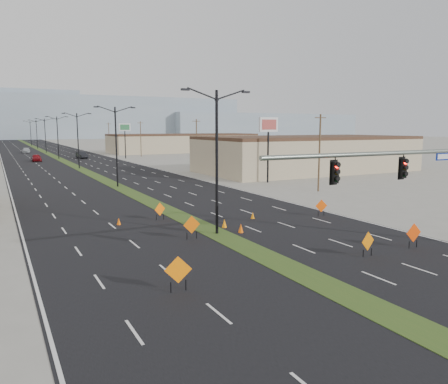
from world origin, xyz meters
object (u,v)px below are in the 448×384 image
signal_mast (425,174)px  cone_1 (224,224)px  streetlight_2 (78,139)px  car_far (26,150)px  construction_sign_2 (160,210)px  streetlight_3 (58,136)px  construction_sign_0 (178,271)px  streetlight_5 (37,133)px  streetlight_6 (31,132)px  cone_2 (253,215)px  streetlight_0 (217,158)px  streetlight_1 (116,144)px  cone_3 (119,221)px  cone_0 (241,228)px  construction_sign_3 (368,242)px  car_mid (82,155)px  car_left (36,158)px  pole_sign_east_far (125,130)px  pole_sign_east_near (268,130)px  construction_sign_1 (192,226)px  streetlight_4 (45,134)px  construction_sign_5 (321,207)px  construction_sign_4 (414,234)px

signal_mast → cone_1: size_ratio=25.26×
streetlight_2 → cone_1: size_ratio=15.53×
car_far → construction_sign_2: bearing=-83.1°
streetlight_3 → construction_sign_0: size_ratio=5.92×
streetlight_5 → streetlight_6: bearing=90.0°
streetlight_2 → cone_2: (4.96, -52.75, -5.14)m
streetlight_0 → construction_sign_2: (-2.00, 6.35, -4.58)m
streetlight_1 → construction_sign_0: bearing=-100.0°
streetlight_5 → cone_3: bearing=-92.3°
cone_3 → construction_sign_0: bearing=-94.2°
car_far → cone_0: (6.95, -114.18, -0.41)m
streetlight_1 → construction_sign_3: bearing=-81.8°
car_far → construction_sign_2: car_far is taller
streetlight_5 → construction_sign_0: bearing=-92.5°
car_mid → construction_sign_0: size_ratio=2.90×
streetlight_2 → streetlight_6: same height
streetlight_5 → construction_sign_0: streetlight_5 is taller
cone_3 → signal_mast: bearing=-49.1°
streetlight_1 → cone_1: (1.38, -26.53, -5.10)m
streetlight_5 → car_left: size_ratio=2.12×
streetlight_2 → pole_sign_east_far: bearing=56.4°
cone_2 → cone_3: cone_2 is taller
car_far → pole_sign_east_near: bearing=-69.7°
car_left → construction_sign_1: size_ratio=2.92×
cone_0 → pole_sign_east_near: pole_sign_east_near is taller
streetlight_4 → cone_0: streetlight_4 is taller
cone_1 → cone_3: size_ratio=1.16×
streetlight_1 → streetlight_5: bearing=90.0°
streetlight_2 → car_mid: streetlight_2 is taller
streetlight_6 → car_left: streetlight_6 is taller
streetlight_4 → pole_sign_east_near: 91.31m
car_far → construction_sign_5: car_far is taller
car_far → streetlight_1: bearing=-81.3°
signal_mast → construction_sign_1: (-10.74, 9.46, -3.84)m
streetlight_1 → streetlight_5: (0.00, 112.00, 0.00)m
streetlight_2 → construction_sign_2: bearing=-92.3°
streetlight_5 → streetlight_3: bearing=-90.0°
streetlight_3 → construction_sign_3: bearing=-86.7°
car_mid → construction_sign_0: bearing=-102.9°
streetlight_1 → streetlight_5: same height
construction_sign_5 → streetlight_3: bearing=110.1°
car_far → car_mid: bearing=-66.8°
streetlight_4 → streetlight_2: bearing=-90.0°
streetlight_3 → pole_sign_east_far: bearing=-22.8°
streetlight_1 → cone_2: size_ratio=17.94×
construction_sign_4 → pole_sign_east_near: (10.09, 31.77, 6.22)m
car_mid → cone_0: car_mid is taller
streetlight_3 → pole_sign_east_far: size_ratio=1.19×
car_mid → construction_sign_1: 82.98m
streetlight_1 → construction_sign_0: streetlight_1 is taller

